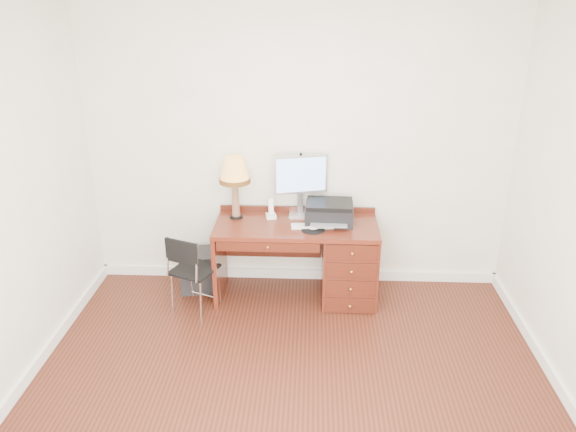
{
  "coord_description": "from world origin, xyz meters",
  "views": [
    {
      "loc": [
        0.14,
        -3.34,
        2.8
      ],
      "look_at": [
        -0.07,
        1.2,
        0.91
      ],
      "focal_mm": 35.0,
      "sensor_mm": 36.0,
      "label": 1
    }
  ],
  "objects_px": {
    "printer": "(329,212)",
    "chair": "(193,267)",
    "monitor": "(301,178)",
    "phone": "(271,212)",
    "equipment_box": "(198,270)",
    "desk": "(330,257)",
    "leg_lamp": "(235,174)"
  },
  "relations": [
    {
      "from": "desk",
      "to": "chair",
      "type": "bearing_deg",
      "value": -164.5
    },
    {
      "from": "desk",
      "to": "leg_lamp",
      "type": "relative_size",
      "value": 2.53
    },
    {
      "from": "equipment_box",
      "to": "monitor",
      "type": "bearing_deg",
      "value": -2.89
    },
    {
      "from": "desk",
      "to": "equipment_box",
      "type": "height_order",
      "value": "desk"
    },
    {
      "from": "leg_lamp",
      "to": "equipment_box",
      "type": "height_order",
      "value": "leg_lamp"
    },
    {
      "from": "monitor",
      "to": "chair",
      "type": "bearing_deg",
      "value": -163.14
    },
    {
      "from": "monitor",
      "to": "phone",
      "type": "height_order",
      "value": "monitor"
    },
    {
      "from": "equipment_box",
      "to": "chair",
      "type": "bearing_deg",
      "value": -93.13
    },
    {
      "from": "phone",
      "to": "equipment_box",
      "type": "bearing_deg",
      "value": 169.48
    },
    {
      "from": "monitor",
      "to": "chair",
      "type": "relative_size",
      "value": 0.77
    },
    {
      "from": "printer",
      "to": "chair",
      "type": "distance_m",
      "value": 1.34
    },
    {
      "from": "leg_lamp",
      "to": "equipment_box",
      "type": "bearing_deg",
      "value": -176.43
    },
    {
      "from": "monitor",
      "to": "equipment_box",
      "type": "bearing_deg",
      "value": 173.41
    },
    {
      "from": "desk",
      "to": "leg_lamp",
      "type": "xyz_separation_m",
      "value": [
        -0.9,
        0.12,
        0.77
      ]
    },
    {
      "from": "leg_lamp",
      "to": "chair",
      "type": "bearing_deg",
      "value": -126.37
    },
    {
      "from": "desk",
      "to": "monitor",
      "type": "distance_m",
      "value": 0.8
    },
    {
      "from": "printer",
      "to": "chair",
      "type": "height_order",
      "value": "printer"
    },
    {
      "from": "phone",
      "to": "equipment_box",
      "type": "distance_m",
      "value": 0.95
    },
    {
      "from": "phone",
      "to": "printer",
      "type": "bearing_deg",
      "value": -19.26
    },
    {
      "from": "leg_lamp",
      "to": "phone",
      "type": "distance_m",
      "value": 0.5
    },
    {
      "from": "monitor",
      "to": "printer",
      "type": "xyz_separation_m",
      "value": [
        0.26,
        -0.17,
        -0.27
      ]
    },
    {
      "from": "desk",
      "to": "leg_lamp",
      "type": "distance_m",
      "value": 1.19
    },
    {
      "from": "printer",
      "to": "equipment_box",
      "type": "xyz_separation_m",
      "value": [
        -1.27,
        0.03,
        -0.65
      ]
    },
    {
      "from": "equipment_box",
      "to": "desk",
      "type": "bearing_deg",
      "value": -14.8
    },
    {
      "from": "desk",
      "to": "printer",
      "type": "bearing_deg",
      "value": 107.41
    },
    {
      "from": "chair",
      "to": "printer",
      "type": "bearing_deg",
      "value": 40.68
    },
    {
      "from": "equipment_box",
      "to": "phone",
      "type": "bearing_deg",
      "value": -8.16
    },
    {
      "from": "monitor",
      "to": "printer",
      "type": "relative_size",
      "value": 1.3
    },
    {
      "from": "chair",
      "to": "desk",
      "type": "bearing_deg",
      "value": 37.59
    },
    {
      "from": "desk",
      "to": "equipment_box",
      "type": "bearing_deg",
      "value": 175.75
    },
    {
      "from": "printer",
      "to": "leg_lamp",
      "type": "height_order",
      "value": "leg_lamp"
    },
    {
      "from": "desk",
      "to": "equipment_box",
      "type": "relative_size",
      "value": 3.87
    }
  ]
}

